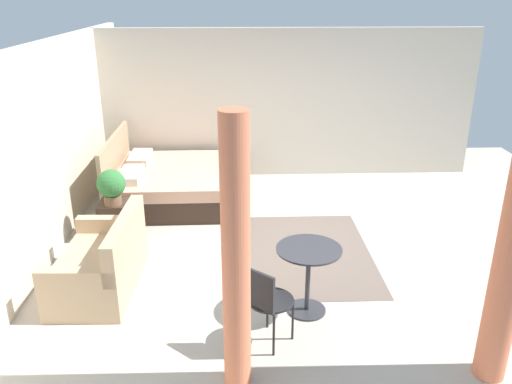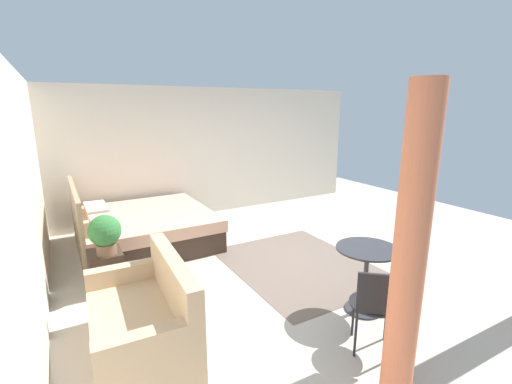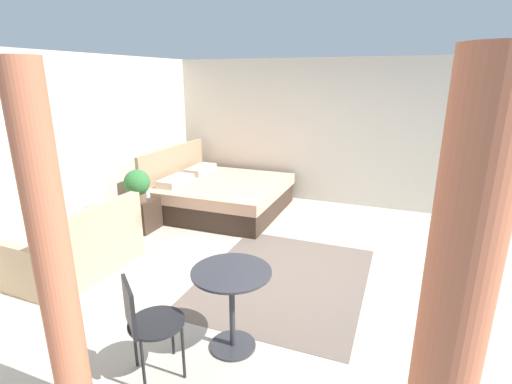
{
  "view_description": "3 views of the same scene",
  "coord_description": "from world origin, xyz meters",
  "px_view_note": "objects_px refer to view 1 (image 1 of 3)",
  "views": [
    {
      "loc": [
        -6.17,
        0.92,
        3.18
      ],
      "look_at": [
        -0.25,
        0.69,
        0.85
      ],
      "focal_mm": 36.08,
      "sensor_mm": 36.0,
      "label": 1
    },
    {
      "loc": [
        -4.03,
        2.99,
        2.21
      ],
      "look_at": [
        0.61,
        0.34,
        0.92
      ],
      "focal_mm": 24.74,
      "sensor_mm": 36.0,
      "label": 2
    },
    {
      "loc": [
        -4.13,
        -1.02,
        2.29
      ],
      "look_at": [
        0.55,
        0.81,
        0.76
      ],
      "focal_mm": 26.86,
      "sensor_mm": 36.0,
      "label": 3
    }
  ],
  "objects_px": {
    "nightstand": "(115,218)",
    "vase": "(114,192)",
    "bed": "(176,183)",
    "potted_plant": "(111,186)",
    "cafe_chair_near_window": "(265,298)",
    "balcony_table": "(308,268)",
    "couch": "(102,265)"
  },
  "relations": [
    {
      "from": "vase",
      "to": "cafe_chair_near_window",
      "type": "bearing_deg",
      "value": -143.35
    },
    {
      "from": "bed",
      "to": "cafe_chair_near_window",
      "type": "distance_m",
      "value": 3.93
    },
    {
      "from": "potted_plant",
      "to": "balcony_table",
      "type": "distance_m",
      "value": 3.04
    },
    {
      "from": "nightstand",
      "to": "vase",
      "type": "relative_size",
      "value": 2.46
    },
    {
      "from": "bed",
      "to": "balcony_table",
      "type": "bearing_deg",
      "value": -151.83
    },
    {
      "from": "nightstand",
      "to": "potted_plant",
      "type": "bearing_deg",
      "value": -167.88
    },
    {
      "from": "bed",
      "to": "cafe_chair_near_window",
      "type": "xyz_separation_m",
      "value": [
        -3.73,
        -1.23,
        0.23
      ]
    },
    {
      "from": "balcony_table",
      "to": "couch",
      "type": "bearing_deg",
      "value": 76.34
    },
    {
      "from": "bed",
      "to": "cafe_chair_near_window",
      "type": "relative_size",
      "value": 2.41
    },
    {
      "from": "potted_plant",
      "to": "cafe_chair_near_window",
      "type": "distance_m",
      "value": 3.08
    },
    {
      "from": "bed",
      "to": "couch",
      "type": "height_order",
      "value": "bed"
    },
    {
      "from": "couch",
      "to": "vase",
      "type": "distance_m",
      "value": 1.56
    },
    {
      "from": "bed",
      "to": "couch",
      "type": "relative_size",
      "value": 1.42
    },
    {
      "from": "bed",
      "to": "balcony_table",
      "type": "relative_size",
      "value": 2.75
    },
    {
      "from": "couch",
      "to": "bed",
      "type": "bearing_deg",
      "value": -11.82
    },
    {
      "from": "couch",
      "to": "potted_plant",
      "type": "distance_m",
      "value": 1.39
    },
    {
      "from": "nightstand",
      "to": "potted_plant",
      "type": "distance_m",
      "value": 0.53
    },
    {
      "from": "bed",
      "to": "cafe_chair_near_window",
      "type": "height_order",
      "value": "bed"
    },
    {
      "from": "cafe_chair_near_window",
      "to": "couch",
      "type": "bearing_deg",
      "value": 58.41
    },
    {
      "from": "nightstand",
      "to": "potted_plant",
      "type": "relative_size",
      "value": 0.99
    },
    {
      "from": "potted_plant",
      "to": "balcony_table",
      "type": "relative_size",
      "value": 0.66
    },
    {
      "from": "nightstand",
      "to": "vase",
      "type": "height_order",
      "value": "vase"
    },
    {
      "from": "nightstand",
      "to": "vase",
      "type": "distance_m",
      "value": 0.36
    },
    {
      "from": "potted_plant",
      "to": "balcony_table",
      "type": "height_order",
      "value": "potted_plant"
    },
    {
      "from": "bed",
      "to": "potted_plant",
      "type": "xyz_separation_m",
      "value": [
        -1.33,
        0.69,
        0.47
      ]
    },
    {
      "from": "potted_plant",
      "to": "bed",
      "type": "bearing_deg",
      "value": -27.39
    },
    {
      "from": "potted_plant",
      "to": "balcony_table",
      "type": "bearing_deg",
      "value": -127.78
    },
    {
      "from": "balcony_table",
      "to": "cafe_chair_near_window",
      "type": "bearing_deg",
      "value": 139.2
    },
    {
      "from": "bed",
      "to": "vase",
      "type": "height_order",
      "value": "bed"
    },
    {
      "from": "vase",
      "to": "cafe_chair_near_window",
      "type": "distance_m",
      "value": 3.27
    },
    {
      "from": "vase",
      "to": "cafe_chair_near_window",
      "type": "relative_size",
      "value": 0.23
    },
    {
      "from": "couch",
      "to": "cafe_chair_near_window",
      "type": "xyz_separation_m",
      "value": [
        -1.1,
        -1.78,
        0.23
      ]
    }
  ]
}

